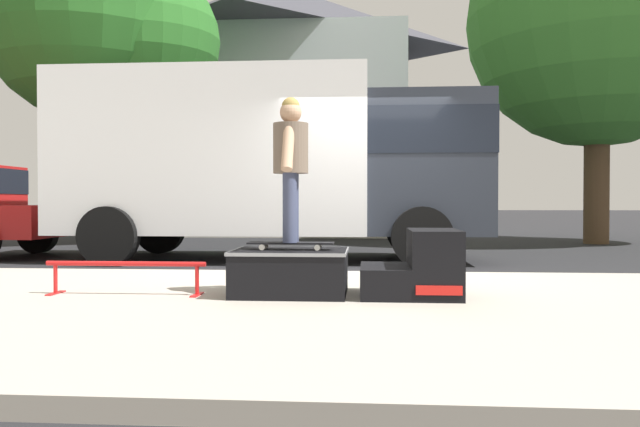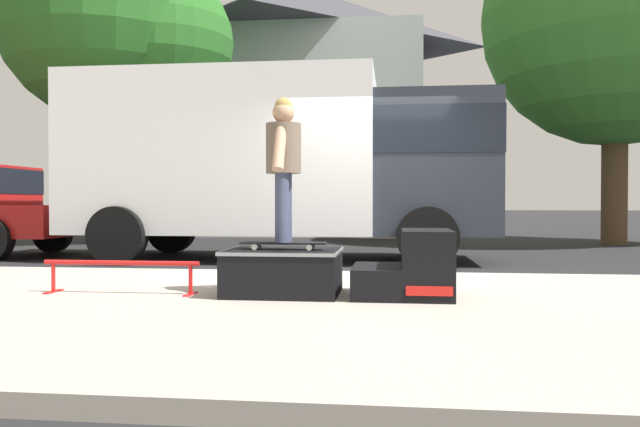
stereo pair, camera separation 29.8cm
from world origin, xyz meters
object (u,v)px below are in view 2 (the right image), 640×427
street_tree_neighbour (632,21)px  skate_box (283,270)px  box_truck (283,158)px  street_tree_main (119,23)px  grind_rail (121,269)px  kicker_ramp (411,269)px  skateboard (284,243)px  skater_kid (283,157)px

street_tree_neighbour → skate_box: bearing=-124.5°
box_truck → street_tree_main: (-4.49, 3.56, 3.41)m
street_tree_main → grind_rail: bearing=-65.4°
grind_rail → street_tree_main: bearing=114.6°
kicker_ramp → skateboard: size_ratio=1.12×
skateboard → box_truck: box_truck is taller
street_tree_main → street_tree_neighbour: (11.67, 1.00, -0.07)m
kicker_ramp → skateboard: (-1.15, -0.01, 0.22)m
grind_rail → street_tree_neighbour: street_tree_neighbour is taller
skateboard → street_tree_main: (-5.33, 8.24, 4.52)m
skate_box → street_tree_main: bearing=122.9°
street_tree_main → street_tree_neighbour: 11.71m
grind_rail → street_tree_neighbour: (7.84, 9.36, 4.70)m
skateboard → skater_kid: size_ratio=0.60×
skate_box → kicker_ramp: size_ratio=1.18×
grind_rail → skateboard: skateboard is taller
skate_box → grind_rail: (-1.50, -0.12, 0.01)m
box_truck → grind_rail: bearing=-97.9°
kicker_ramp → grind_rail: (-2.65, -0.12, -0.02)m
skater_kid → kicker_ramp: bearing=0.3°
skate_box → box_truck: box_truck is taller
street_tree_neighbour → kicker_ramp: bearing=-119.3°
skate_box → grind_rail: bearing=-175.3°
skate_box → box_truck: size_ratio=0.15×
skate_box → kicker_ramp: (1.15, -0.00, 0.03)m
box_truck → street_tree_main: street_tree_main is taller
grind_rail → box_truck: 5.03m
skate_box → street_tree_main: size_ratio=0.13×
grind_rail → skater_kid: bearing=4.5°
skate_box → box_truck: bearing=100.1°
skateboard → box_truck: size_ratio=0.11×
kicker_ramp → street_tree_main: 11.50m
skateboard → grind_rail: bearing=-175.5°
skateboard → box_truck: (-0.84, 4.68, 1.12)m
skateboard → box_truck: bearing=100.1°
skateboard → street_tree_neighbour: street_tree_neighbour is taller
skater_kid → street_tree_neighbour: street_tree_neighbour is taller
kicker_ramp → skateboard: bearing=-179.7°
grind_rail → street_tree_neighbour: 13.08m
kicker_ramp → street_tree_neighbour: street_tree_neighbour is taller
grind_rail → box_truck: (0.66, 4.79, 1.35)m
skater_kid → street_tree_neighbour: 11.79m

